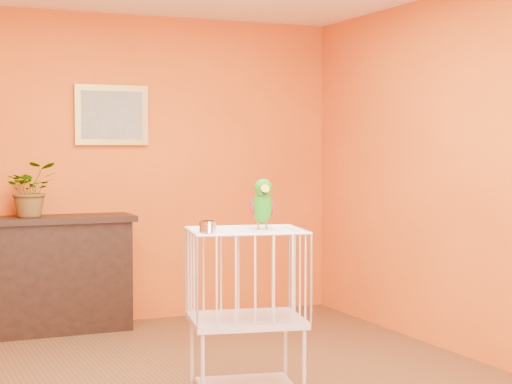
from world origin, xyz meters
name	(u,v)px	position (x,y,z in m)	size (l,w,h in m)	color
room_shell	(203,130)	(0.00, 0.00, 1.58)	(4.50, 4.50, 4.50)	orange
console_cabinet	(55,274)	(-0.52, 2.03, 0.47)	(1.26, 0.45, 0.93)	black
potted_plant	(31,196)	(-0.70, 2.02, 1.10)	(0.39, 0.43, 0.34)	#26722D
framed_picture	(112,115)	(0.00, 2.22, 1.75)	(0.62, 0.04, 0.50)	gold
birdcage	(246,311)	(0.17, -0.26, 0.52)	(0.74, 0.62, 1.00)	silver
feed_cup	(208,227)	(-0.11, -0.38, 1.04)	(0.09, 0.09, 0.07)	silver
parrot	(262,204)	(0.26, -0.29, 1.15)	(0.16, 0.27, 0.30)	#59544C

